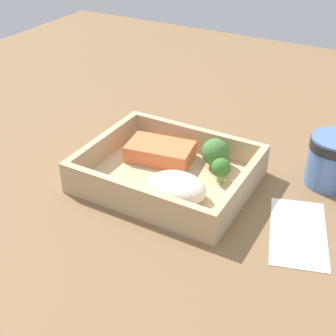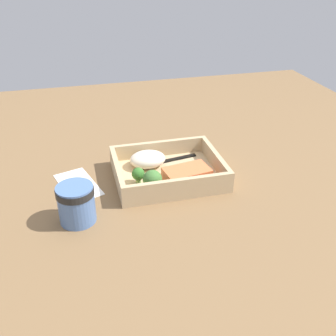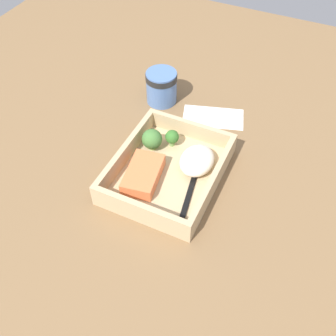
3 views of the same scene
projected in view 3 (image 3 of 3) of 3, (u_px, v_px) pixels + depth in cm
name	position (u px, v px, depth cm)	size (l,w,h in cm)	color
ground_plane	(168.00, 179.00, 84.40)	(160.00, 160.00, 2.00)	brown
takeout_tray	(168.00, 175.00, 83.21)	(26.07, 21.08, 1.20)	tan
tray_rim	(168.00, 166.00, 81.24)	(26.07, 21.08, 4.07)	tan
salmon_fillet	(143.00, 174.00, 80.57)	(10.84, 6.45, 2.85)	#EE7341
mashed_potatoes	(197.00, 160.00, 82.40)	(9.10, 7.12, 4.01)	beige
broccoli_floret_1	(152.00, 139.00, 85.77)	(4.51, 4.51, 4.95)	#84AF5A
broccoli_floret_2	(172.00, 137.00, 86.52)	(3.07, 3.07, 4.06)	#749C54
fork	(193.00, 183.00, 80.62)	(15.85, 4.31, 0.44)	black
paper_cup	(161.00, 86.00, 97.29)	(7.79, 7.79, 8.35)	#5073AD
receipt_slip	(213.00, 117.00, 96.26)	(7.68, 14.71, 0.24)	white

